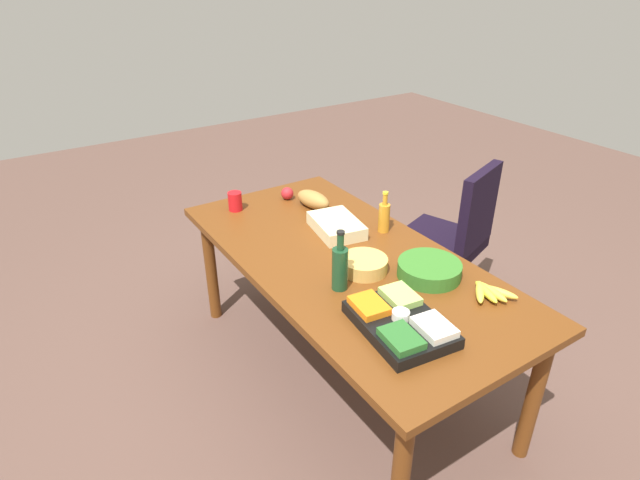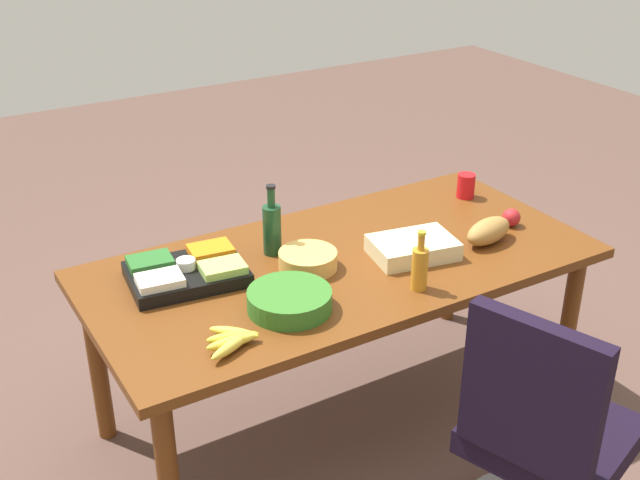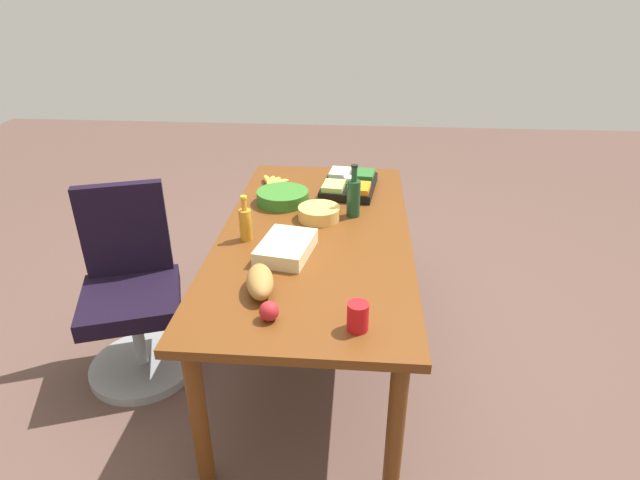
# 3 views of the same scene
# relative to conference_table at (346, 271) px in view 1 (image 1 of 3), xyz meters

# --- Properties ---
(ground_plane) EXTENTS (10.00, 10.00, 0.00)m
(ground_plane) POSITION_rel_conference_table_xyz_m (0.00, 0.00, -0.68)
(ground_plane) COLOR brown
(conference_table) EXTENTS (1.97, 0.95, 0.75)m
(conference_table) POSITION_rel_conference_table_xyz_m (0.00, 0.00, 0.00)
(conference_table) COLOR #613211
(conference_table) RESTS_ON ground
(office_chair) EXTENTS (0.61, 0.61, 0.99)m
(office_chair) POSITION_rel_conference_table_xyz_m (-0.19, 0.93, -0.29)
(office_chair) COLOR gray
(office_chair) RESTS_ON ground
(wine_bottle) EXTENTS (0.08, 0.08, 0.29)m
(wine_bottle) POSITION_rel_conference_table_xyz_m (0.20, -0.19, 0.19)
(wine_bottle) COLOR #194124
(wine_bottle) RESTS_ON conference_table
(apple_red) EXTENTS (0.08, 0.08, 0.08)m
(apple_red) POSITION_rel_conference_table_xyz_m (-0.77, 0.11, 0.12)
(apple_red) COLOR #AF2025
(apple_red) RESTS_ON conference_table
(red_solo_cup) EXTENTS (0.10, 0.10, 0.11)m
(red_solo_cup) POSITION_rel_conference_table_xyz_m (-0.80, -0.23, 0.13)
(red_solo_cup) COLOR red
(red_solo_cup) RESTS_ON conference_table
(veggie_tray) EXTENTS (0.45, 0.35, 0.09)m
(veggie_tray) POSITION_rel_conference_table_xyz_m (0.58, -0.15, 0.12)
(veggie_tray) COLOR black
(veggie_tray) RESTS_ON conference_table
(salad_bowl) EXTENTS (0.32, 0.32, 0.07)m
(salad_bowl) POSITION_rel_conference_table_xyz_m (0.35, 0.22, 0.12)
(salad_bowl) COLOR #326E23
(salad_bowl) RESTS_ON conference_table
(sheet_cake) EXTENTS (0.35, 0.27, 0.07)m
(sheet_cake) POSITION_rel_conference_table_xyz_m (-0.26, 0.11, 0.11)
(sheet_cake) COLOR beige
(sheet_cake) RESTS_ON conference_table
(bread_loaf) EXTENTS (0.26, 0.16, 0.10)m
(bread_loaf) POSITION_rel_conference_table_xyz_m (-0.58, 0.17, 0.13)
(bread_loaf) COLOR #A57538
(bread_loaf) RESTS_ON conference_table
(dressing_bottle) EXTENTS (0.07, 0.07, 0.23)m
(dressing_bottle) POSITION_rel_conference_table_xyz_m (-0.12, 0.33, 0.17)
(dressing_bottle) COLOR orange
(dressing_bottle) RESTS_ON conference_table
(banana_bunch) EXTENTS (0.20, 0.19, 0.04)m
(banana_bunch) POSITION_rel_conference_table_xyz_m (0.62, 0.32, 0.10)
(banana_bunch) COLOR yellow
(banana_bunch) RESTS_ON conference_table
(chip_bowl) EXTENTS (0.24, 0.24, 0.07)m
(chip_bowl) POSITION_rel_conference_table_xyz_m (0.15, -0.01, 0.11)
(chip_bowl) COLOR #DEAB51
(chip_bowl) RESTS_ON conference_table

